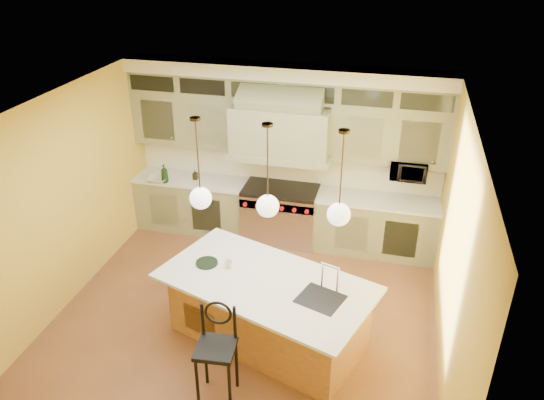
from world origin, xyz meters
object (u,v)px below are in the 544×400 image
(kitchen_island, at_px, (268,309))
(counter_stool, at_px, (217,348))
(microwave, at_px, (409,169))
(range, at_px, (281,214))

(kitchen_island, xyz_separation_m, counter_stool, (-0.31, -1.03, 0.21))
(kitchen_island, relative_size, microwave, 5.28)
(counter_stool, bearing_deg, range, 86.02)
(range, relative_size, kitchen_island, 0.42)
(microwave, bearing_deg, range, -176.88)
(microwave, bearing_deg, kitchen_island, -121.69)
(counter_stool, distance_m, microwave, 4.07)
(counter_stool, bearing_deg, kitchen_island, 67.61)
(range, relative_size, microwave, 2.21)
(range, height_order, counter_stool, counter_stool)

